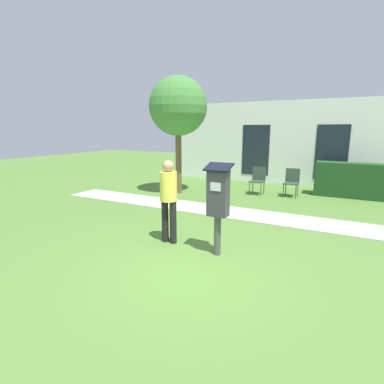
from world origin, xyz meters
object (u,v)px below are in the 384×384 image
Objects in this scene: parking_meter at (218,197)px; outdoor_chair_left at (258,178)px; person_standing at (169,195)px; outdoor_chair_middle at (292,180)px.

parking_meter reaches higher than outdoor_chair_left.
parking_meter reaches higher than person_standing.
outdoor_chair_middle is (1.34, 5.25, -0.40)m from person_standing.
outdoor_chair_middle is (0.29, 5.35, -0.49)m from parking_meter.
outdoor_chair_left and outdoor_chair_middle have the same top height.
outdoor_chair_left is 1.00× the size of outdoor_chair_middle.
person_standing is 1.76× the size of outdoor_chair_left.
person_standing is at bearing -84.86° from outdoor_chair_left.
outdoor_chair_left is (0.28, 5.10, -0.40)m from person_standing.
parking_meter is 1.01× the size of person_standing.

